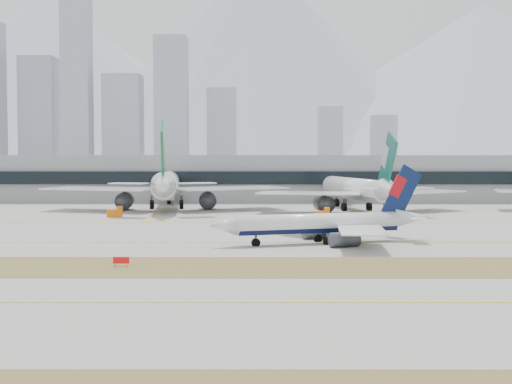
{
  "coord_description": "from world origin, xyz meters",
  "views": [
    {
      "loc": [
        5.01,
        -127.28,
        15.11
      ],
      "look_at": [
        4.57,
        18.0,
        7.5
      ],
      "focal_mm": 50.0,
      "sensor_mm": 36.0,
      "label": 1
    }
  ],
  "objects_px": {
    "taxiing_airliner": "(326,224)",
    "widebody_cathay": "(358,190)",
    "widebody_eva": "(166,186)",
    "terminal": "(243,177)"
  },
  "relations": [
    {
      "from": "widebody_eva",
      "to": "terminal",
      "type": "bearing_deg",
      "value": -29.83
    },
    {
      "from": "terminal",
      "to": "taxiing_airliner",
      "type": "bearing_deg",
      "value": -82.16
    },
    {
      "from": "widebody_cathay",
      "to": "taxiing_airliner",
      "type": "bearing_deg",
      "value": 155.61
    },
    {
      "from": "widebody_eva",
      "to": "terminal",
      "type": "relative_size",
      "value": 0.24
    },
    {
      "from": "widebody_cathay",
      "to": "terminal",
      "type": "distance_m",
      "value": 60.47
    },
    {
      "from": "taxiing_airliner",
      "to": "widebody_eva",
      "type": "distance_m",
      "value": 84.75
    },
    {
      "from": "taxiing_airliner",
      "to": "widebody_cathay",
      "type": "height_order",
      "value": "widebody_cathay"
    },
    {
      "from": "taxiing_airliner",
      "to": "widebody_cathay",
      "type": "xyz_separation_m",
      "value": [
        15.16,
        69.54,
        2.26
      ]
    },
    {
      "from": "widebody_eva",
      "to": "widebody_cathay",
      "type": "distance_m",
      "value": 52.69
    },
    {
      "from": "taxiing_airliner",
      "to": "widebody_cathay",
      "type": "bearing_deg",
      "value": -120.33
    }
  ]
}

